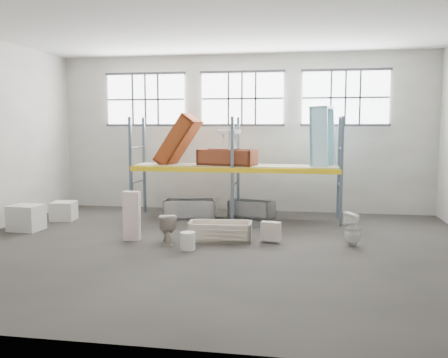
% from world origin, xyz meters
% --- Properties ---
extents(floor, '(12.00, 10.00, 0.10)m').
position_xyz_m(floor, '(0.00, 0.00, -0.05)').
color(floor, '#433F3A').
rests_on(floor, ground).
extents(ceiling, '(12.00, 10.00, 0.10)m').
position_xyz_m(ceiling, '(0.00, 0.00, 5.05)').
color(ceiling, silver).
rests_on(ceiling, ground).
extents(wall_back, '(12.00, 0.10, 5.00)m').
position_xyz_m(wall_back, '(0.00, 5.05, 2.50)').
color(wall_back, '#A3A196').
rests_on(wall_back, ground).
extents(wall_front, '(12.00, 0.10, 5.00)m').
position_xyz_m(wall_front, '(0.00, -5.05, 2.50)').
color(wall_front, '#B4B2A8').
rests_on(wall_front, ground).
extents(window_left, '(2.60, 0.04, 1.60)m').
position_xyz_m(window_left, '(-3.20, 4.94, 3.60)').
color(window_left, white).
rests_on(window_left, wall_back).
extents(window_mid, '(2.60, 0.04, 1.60)m').
position_xyz_m(window_mid, '(0.00, 4.94, 3.60)').
color(window_mid, white).
rests_on(window_mid, wall_back).
extents(window_right, '(2.60, 0.04, 1.60)m').
position_xyz_m(window_right, '(3.20, 4.94, 3.60)').
color(window_right, white).
rests_on(window_right, wall_back).
extents(rack_upright_la, '(0.08, 0.08, 3.00)m').
position_xyz_m(rack_upright_la, '(-3.00, 2.90, 1.50)').
color(rack_upright_la, slate).
rests_on(rack_upright_la, floor).
extents(rack_upright_lb, '(0.08, 0.08, 3.00)m').
position_xyz_m(rack_upright_lb, '(-3.00, 4.10, 1.50)').
color(rack_upright_lb, slate).
rests_on(rack_upright_lb, floor).
extents(rack_upright_ma, '(0.08, 0.08, 3.00)m').
position_xyz_m(rack_upright_ma, '(0.00, 2.90, 1.50)').
color(rack_upright_ma, slate).
rests_on(rack_upright_ma, floor).
extents(rack_upright_mb, '(0.08, 0.08, 3.00)m').
position_xyz_m(rack_upright_mb, '(0.00, 4.10, 1.50)').
color(rack_upright_mb, slate).
rests_on(rack_upright_mb, floor).
extents(rack_upright_ra, '(0.08, 0.08, 3.00)m').
position_xyz_m(rack_upright_ra, '(3.00, 2.90, 1.50)').
color(rack_upright_ra, slate).
rests_on(rack_upright_ra, floor).
extents(rack_upright_rb, '(0.08, 0.08, 3.00)m').
position_xyz_m(rack_upright_rb, '(3.00, 4.10, 1.50)').
color(rack_upright_rb, slate).
rests_on(rack_upright_rb, floor).
extents(rack_beam_front, '(6.00, 0.10, 0.14)m').
position_xyz_m(rack_beam_front, '(0.00, 2.90, 1.50)').
color(rack_beam_front, yellow).
rests_on(rack_beam_front, floor).
extents(rack_beam_back, '(6.00, 0.10, 0.14)m').
position_xyz_m(rack_beam_back, '(0.00, 4.10, 1.50)').
color(rack_beam_back, yellow).
rests_on(rack_beam_back, floor).
extents(shelf_deck, '(5.90, 1.10, 0.03)m').
position_xyz_m(shelf_deck, '(0.00, 3.50, 1.58)').
color(shelf_deck, gray).
rests_on(shelf_deck, floor).
extents(wet_patch, '(1.80, 1.80, 0.00)m').
position_xyz_m(wet_patch, '(0.00, 2.70, 0.00)').
color(wet_patch, black).
rests_on(wet_patch, floor).
extents(bathtub_beige, '(1.56, 0.82, 0.44)m').
position_xyz_m(bathtub_beige, '(0.04, 0.73, 0.22)').
color(bathtub_beige, beige).
rests_on(bathtub_beige, floor).
extents(cistern_spare, '(0.48, 0.29, 0.43)m').
position_xyz_m(cistern_spare, '(1.26, 0.69, 0.28)').
color(cistern_spare, beige).
rests_on(cistern_spare, bathtub_beige).
extents(sink_in_tub, '(0.53, 0.53, 0.16)m').
position_xyz_m(sink_in_tub, '(0.35, 0.71, 0.16)').
color(sink_in_tub, beige).
rests_on(sink_in_tub, bathtub_beige).
extents(toilet_beige, '(0.61, 0.79, 0.71)m').
position_xyz_m(toilet_beige, '(-1.13, 0.24, 0.36)').
color(toilet_beige, beige).
rests_on(toilet_beige, floor).
extents(cistern_tall, '(0.40, 0.29, 1.18)m').
position_xyz_m(cistern_tall, '(-2.07, 0.42, 0.59)').
color(cistern_tall, '#F4D3C9').
rests_on(cistern_tall, floor).
extents(toilet_white, '(0.47, 0.47, 0.79)m').
position_xyz_m(toilet_white, '(3.12, 0.71, 0.39)').
color(toilet_white, white).
rests_on(toilet_white, floor).
extents(steel_tub_left, '(1.61, 0.92, 0.56)m').
position_xyz_m(steel_tub_left, '(-1.35, 3.37, 0.28)').
color(steel_tub_left, '#B3B6BA').
rests_on(steel_tub_left, floor).
extents(steel_tub_right, '(1.46, 1.04, 0.49)m').
position_xyz_m(steel_tub_right, '(0.44, 3.91, 0.24)').
color(steel_tub_right, '#B2B5B9').
rests_on(steel_tub_right, floor).
extents(rust_tub_flat, '(1.77, 1.08, 0.46)m').
position_xyz_m(rust_tub_flat, '(-0.24, 3.47, 1.82)').
color(rust_tub_flat, maroon).
rests_on(rust_tub_flat, shelf_deck).
extents(rust_tub_tilted, '(1.45, 0.98, 1.63)m').
position_xyz_m(rust_tub_tilted, '(-1.74, 3.53, 2.29)').
color(rust_tub_tilted, '#98331B').
rests_on(rust_tub_tilted, shelf_deck).
extents(sink_on_shelf, '(0.72, 0.59, 0.58)m').
position_xyz_m(sink_on_shelf, '(-0.13, 3.18, 2.09)').
color(sink_on_shelf, silver).
rests_on(sink_on_shelf, rust_tub_flat).
extents(blue_tub_upright, '(0.78, 0.96, 1.80)m').
position_xyz_m(blue_tub_upright, '(2.49, 3.69, 2.40)').
color(blue_tub_upright, '#9DDAEB').
rests_on(blue_tub_upright, shelf_deck).
extents(bucket, '(0.39, 0.39, 0.39)m').
position_xyz_m(bucket, '(-0.52, -0.26, 0.20)').
color(bucket, silver).
rests_on(bucket, floor).
extents(carton_near, '(0.82, 0.72, 0.67)m').
position_xyz_m(carton_near, '(-5.20, 0.99, 0.33)').
color(carton_near, beige).
rests_on(carton_near, floor).
extents(carton_far, '(0.74, 0.74, 0.54)m').
position_xyz_m(carton_far, '(-4.91, 2.44, 0.27)').
color(carton_far, beige).
rests_on(carton_far, floor).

